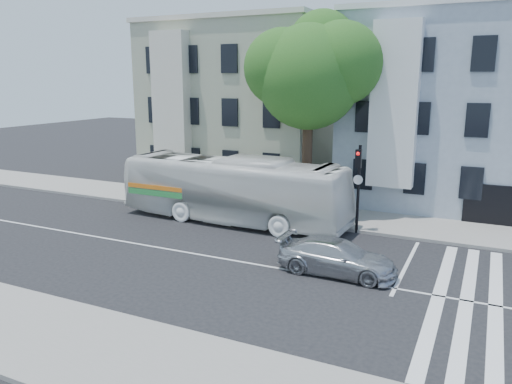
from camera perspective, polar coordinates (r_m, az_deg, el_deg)
The scene contains 10 objects.
ground at distance 20.98m, azimuth -2.30°, elevation -7.89°, with size 120.00×120.00×0.00m, color black.
sidewalk_far at distance 27.94m, azimuth 5.36°, elevation -2.48°, with size 80.00×4.00×0.15m, color gray.
sidewalk_near at distance 15.01m, azimuth -17.32°, elevation -17.05°, with size 80.00×4.00×0.15m, color gray.
building_left at distance 36.22m, azimuth -1.12°, elevation 9.77°, with size 12.00×10.00×11.00m, color #9CA288.
building_right at distance 32.47m, azimuth 21.82°, elevation 8.53°, with size 12.00×10.00×11.00m, color #8C99A7.
street_tree at distance 27.64m, azimuth 6.37°, elevation 13.60°, with size 7.30×5.90×11.10m.
bus at distance 26.19m, azimuth -2.63°, elevation 0.29°, with size 12.51×2.93×3.48m, color white.
sedan at distance 19.72m, azimuth 9.23°, elevation -7.34°, with size 4.63×1.88×1.34m, color #B9BBC1.
hedge at distance 28.38m, azimuth -5.15°, elevation -1.34°, with size 8.50×0.84×0.70m, color #23621F, non-canonical shape.
traffic_signal at distance 24.40m, azimuth 11.61°, elevation 1.67°, with size 0.46×0.54×4.34m.
Camera 1 is at (9.19, -17.35, 7.40)m, focal length 35.00 mm.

